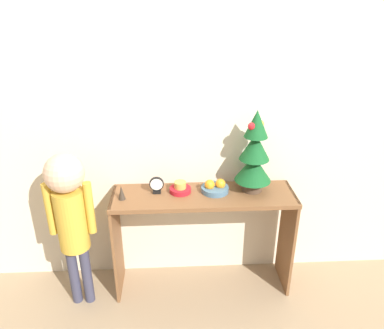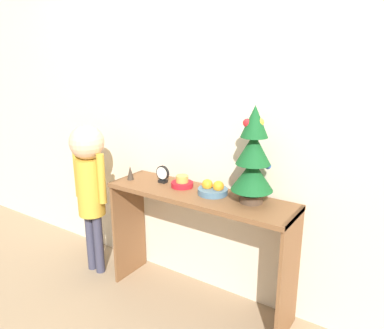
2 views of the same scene
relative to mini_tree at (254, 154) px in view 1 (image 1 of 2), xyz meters
name	(u,v)px [view 1 (image 1 of 2)]	position (x,y,z in m)	size (l,w,h in m)	color
ground_plane	(204,301)	(-0.34, -0.22, -1.06)	(12.00, 12.00, 0.00)	#997F60
back_wall	(202,118)	(-0.34, 0.18, 0.19)	(7.00, 0.05, 2.50)	beige
console_table	(203,217)	(-0.34, -0.05, -0.45)	(1.25, 0.36, 0.78)	brown
mini_tree	(254,154)	(0.00, 0.00, 0.00)	(0.25, 0.25, 0.57)	#4C3828
fruit_bowl	(215,187)	(-0.26, -0.01, -0.24)	(0.19, 0.19, 0.09)	#476B84
singing_bowl	(180,188)	(-0.50, 0.00, -0.25)	(0.15, 0.15, 0.08)	#AD1923
desk_clock	(157,185)	(-0.66, -0.01, -0.22)	(0.10, 0.04, 0.12)	black
figurine	(121,192)	(-0.89, -0.08, -0.22)	(0.05, 0.05, 0.10)	#382D23
child_figure	(70,209)	(-1.21, -0.17, -0.28)	(0.31, 0.25, 1.15)	#38384C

